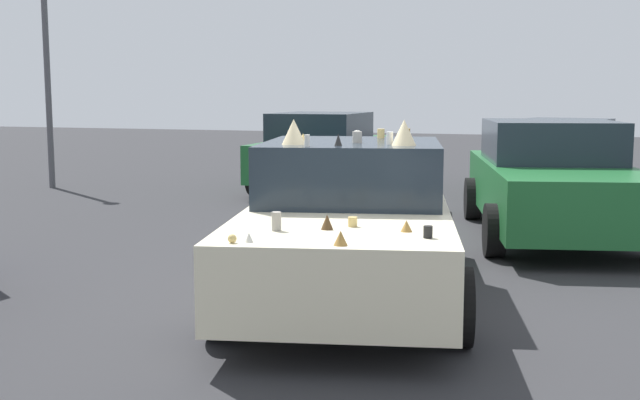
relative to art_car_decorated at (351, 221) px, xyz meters
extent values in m
plane|color=#2D2D30|center=(-0.04, -0.01, -0.71)|extent=(60.00, 60.00, 0.00)
cube|color=beige|center=(-0.04, -0.01, -0.13)|extent=(4.78, 2.73, 0.64)
cube|color=#1E2833|center=(0.15, 0.03, 0.47)|extent=(2.15, 2.00, 0.55)
cylinder|color=black|center=(-1.20, -1.20, -0.40)|extent=(0.64, 0.35, 0.61)
cylinder|color=black|center=(-1.60, 0.57, -0.40)|extent=(0.64, 0.35, 0.61)
cylinder|color=black|center=(1.52, -0.58, -0.40)|extent=(0.64, 0.35, 0.61)
cylinder|color=black|center=(1.11, 1.18, -0.40)|extent=(0.64, 0.35, 0.61)
ellipsoid|color=black|center=(-1.61, 0.55, -0.21)|extent=(0.11, 0.04, 0.09)
ellipsoid|color=black|center=(0.22, -0.86, -0.08)|extent=(0.12, 0.05, 0.12)
ellipsoid|color=black|center=(-1.42, 0.59, 0.01)|extent=(0.12, 0.05, 0.14)
ellipsoid|color=black|center=(-1.47, -1.25, -0.26)|extent=(0.19, 0.06, 0.11)
ellipsoid|color=black|center=(-0.42, 0.82, 0.03)|extent=(0.13, 0.05, 0.09)
ellipsoid|color=black|center=(-1.44, -1.24, -0.08)|extent=(0.17, 0.06, 0.16)
ellipsoid|color=black|center=(-0.62, -1.05, -0.15)|extent=(0.11, 0.04, 0.10)
ellipsoid|color=black|center=(-0.03, -0.92, -0.26)|extent=(0.14, 0.05, 0.15)
ellipsoid|color=black|center=(1.92, -0.48, -0.22)|extent=(0.18, 0.06, 0.13)
cone|color=#A87A38|center=(-2.09, -0.56, 0.24)|extent=(0.10, 0.10, 0.10)
cone|color=silver|center=(-2.18, 0.06, 0.22)|extent=(0.08, 0.08, 0.07)
cylinder|color=tan|center=(-1.36, -0.42, 0.23)|extent=(0.09, 0.09, 0.07)
cone|color=#A87A38|center=(-1.43, -0.86, 0.23)|extent=(0.12, 0.12, 0.08)
cylinder|color=gray|center=(-1.71, 0.06, 0.26)|extent=(0.10, 0.10, 0.14)
cylinder|color=black|center=(-1.63, -1.05, 0.23)|extent=(0.07, 0.07, 0.09)
cone|color=#51381E|center=(-1.53, -0.28, 0.25)|extent=(0.13, 0.13, 0.11)
sphere|color=tan|center=(-2.25, 0.16, 0.22)|extent=(0.06, 0.06, 0.06)
cylinder|color=tan|center=(0.78, -0.08, 0.79)|extent=(0.09, 0.09, 0.09)
cylinder|color=gray|center=(-0.05, -0.07, 0.79)|extent=(0.12, 0.12, 0.11)
cylinder|color=silver|center=(-0.65, 0.20, 0.79)|extent=(0.07, 0.07, 0.10)
cylinder|color=silver|center=(-0.01, -0.06, 0.80)|extent=(0.06, 0.06, 0.11)
cone|color=black|center=(-0.47, -0.02, 0.79)|extent=(0.10, 0.10, 0.11)
cylinder|color=silver|center=(-0.18, -0.41, 0.80)|extent=(0.07, 0.07, 0.11)
cylinder|color=#A87A38|center=(0.95, -0.32, 0.79)|extent=(0.07, 0.07, 0.09)
cone|color=tan|center=(-0.25, 0.38, 0.79)|extent=(0.13, 0.13, 0.09)
cone|color=beige|center=(-0.23, -0.55, 0.85)|extent=(0.21, 0.21, 0.22)
cone|color=beige|center=(-0.45, 0.40, 0.85)|extent=(0.21, 0.21, 0.22)
cube|color=#1E602D|center=(3.79, -1.65, -0.08)|extent=(4.82, 2.77, 0.72)
cube|color=#1E2833|center=(4.07, -1.58, 0.55)|extent=(2.24, 2.03, 0.55)
cylinder|color=black|center=(2.21, -1.08, -0.39)|extent=(0.66, 0.36, 0.63)
cylinder|color=black|center=(5.36, -2.22, -0.39)|extent=(0.66, 0.36, 0.63)
cylinder|color=black|center=(4.95, -0.44, -0.39)|extent=(0.66, 0.36, 0.63)
cube|color=#1E602D|center=(8.91, -1.62, -0.12)|extent=(4.52, 2.60, 0.66)
cube|color=#1E2833|center=(8.61, -1.55, 0.46)|extent=(2.36, 1.97, 0.49)
cylinder|color=black|center=(10.39, -1.08, -0.40)|extent=(0.64, 0.35, 0.61)
cylinder|color=black|center=(10.00, -2.76, -0.40)|extent=(0.64, 0.35, 0.61)
cylinder|color=black|center=(7.82, -0.48, -0.40)|extent=(0.64, 0.35, 0.61)
cylinder|color=black|center=(7.43, -2.17, -0.40)|extent=(0.64, 0.35, 0.61)
cube|color=#1E602D|center=(7.74, 2.89, -0.07)|extent=(4.28, 1.85, 0.70)
cube|color=#1E2833|center=(7.56, 2.89, 0.55)|extent=(2.08, 1.66, 0.54)
cylinder|color=black|center=(9.03, 3.82, -0.37)|extent=(0.67, 0.24, 0.67)
cylinder|color=black|center=(9.08, 2.03, -0.37)|extent=(0.67, 0.24, 0.67)
cylinder|color=black|center=(6.41, 3.76, -0.37)|extent=(0.67, 0.24, 0.67)
cylinder|color=black|center=(6.45, 1.97, -0.37)|extent=(0.67, 0.24, 0.67)
cylinder|color=#4C4C51|center=(6.22, 8.19, 1.38)|extent=(0.12, 0.12, 4.17)
camera|label=1|loc=(-6.98, -2.10, 1.19)|focal=44.15mm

